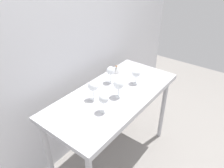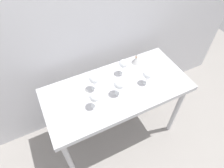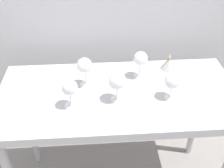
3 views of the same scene
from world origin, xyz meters
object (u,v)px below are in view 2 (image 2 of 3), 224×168
decanter_funnel (136,60)px  wine_glass_near_left (94,98)px  wine_glass_far_left (94,79)px  wine_glass_near_right (147,75)px  wine_glass_near_center (119,84)px  tasting_sheet_upper (74,89)px  wine_glass_far_right (123,64)px

decanter_funnel → wine_glass_near_left: bearing=-152.0°
wine_glass_far_left → wine_glass_near_right: bearing=-17.6°
wine_glass_far_left → wine_glass_near_center: size_ratio=1.03×
wine_glass_near_left → wine_glass_near_center: bearing=7.8°
wine_glass_far_left → decanter_funnel: size_ratio=1.49×
tasting_sheet_upper → decanter_funnel: 0.71m
wine_glass_near_left → wine_glass_far_left: bearing=67.6°
wine_glass_near_center → tasting_sheet_upper: 0.44m
wine_glass_near_right → decanter_funnel: wine_glass_near_right is taller
wine_glass_near_left → wine_glass_near_right: (0.55, 0.03, -0.01)m
wine_glass_near_right → wine_glass_far_right: wine_glass_far_right is taller
wine_glass_far_right → wine_glass_near_right: bearing=-56.6°
wine_glass_near_center → wine_glass_far_right: wine_glass_near_center is taller
decanter_funnel → tasting_sheet_upper: bearing=-175.3°
wine_glass_near_center → wine_glass_near_left: bearing=-172.2°
decanter_funnel → wine_glass_far_left: bearing=-165.4°
wine_glass_far_left → wine_glass_near_right: (0.47, -0.15, -0.02)m
wine_glass_near_center → decanter_funnel: 0.46m
wine_glass_near_right → tasting_sheet_upper: wine_glass_near_right is taller
wine_glass_near_center → wine_glass_far_right: 0.27m
tasting_sheet_upper → wine_glass_far_left: bearing=-31.9°
wine_glass_near_left → wine_glass_far_right: bearing=31.2°
wine_glass_far_left → wine_glass_near_right: wine_glass_far_left is taller
wine_glass_near_right → tasting_sheet_upper: bearing=160.6°
wine_glass_near_center → wine_glass_near_left: (-0.25, -0.03, -0.00)m
wine_glass_near_center → wine_glass_near_right: bearing=0.0°
wine_glass_far_left → tasting_sheet_upper: size_ratio=0.66×
wine_glass_near_right → tasting_sheet_upper: (-0.65, 0.23, -0.11)m
wine_glass_near_right → wine_glass_far_right: size_ratio=0.89×
wine_glass_far_left → tasting_sheet_upper: (-0.18, 0.08, -0.13)m
wine_glass_near_right → wine_glass_far_right: (-0.14, 0.21, 0.02)m
wine_glass_near_right → decanter_funnel: bearing=78.9°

